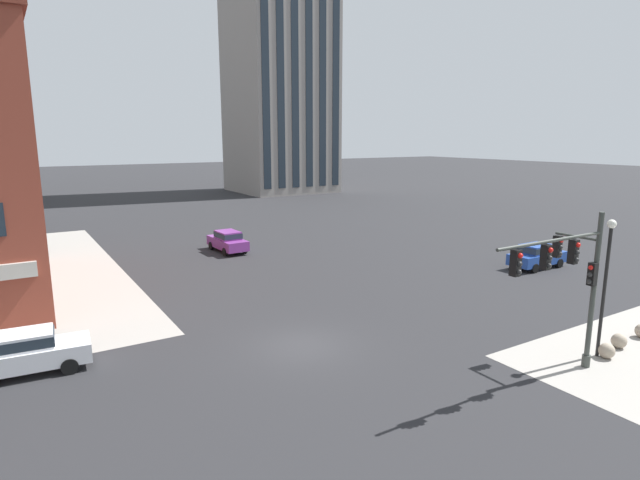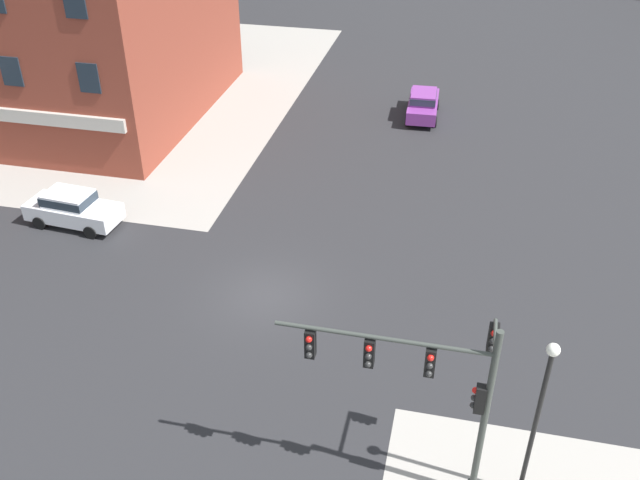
{
  "view_description": "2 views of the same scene",
  "coord_description": "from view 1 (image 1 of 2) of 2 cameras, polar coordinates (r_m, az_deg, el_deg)",
  "views": [
    {
      "loc": [
        -10.56,
        -18.53,
        9.06
      ],
      "look_at": [
        4.5,
        5.75,
        3.3
      ],
      "focal_mm": 28.91,
      "sensor_mm": 36.0,
      "label": 1
    },
    {
      "loc": [
        7.19,
        -21.77,
        17.71
      ],
      "look_at": [
        2.1,
        0.75,
        2.53
      ],
      "focal_mm": 39.56,
      "sensor_mm": 36.0,
      "label": 2
    }
  ],
  "objects": [
    {
      "name": "bollard_sphere_curb_a",
      "position": [
        24.88,
        29.15,
        -10.66
      ],
      "size": [
        0.64,
        0.64,
        0.64
      ],
      "primitive_type": "sphere",
      "color": "gray",
      "rests_on": "ground"
    },
    {
      "name": "car_cross_eastbound",
      "position": [
        39.04,
        22.88,
        -1.54
      ],
      "size": [
        4.4,
        1.9,
        1.68
      ],
      "color": "#23479E",
      "rests_on": "ground"
    },
    {
      "name": "bollard_sphere_curb_b",
      "position": [
        26.28,
        30.19,
        -9.63
      ],
      "size": [
        0.64,
        0.64,
        0.64
      ],
      "primitive_type": "sphere",
      "color": "gray",
      "rests_on": "ground"
    },
    {
      "name": "car_main_southbound_far",
      "position": [
        23.3,
        -29.69,
        -10.62
      ],
      "size": [
        4.53,
        2.16,
        1.68
      ],
      "color": "silver",
      "rests_on": "ground"
    },
    {
      "name": "street_lamp_corner_near",
      "position": [
        23.97,
        29.11,
        -3.21
      ],
      "size": [
        0.36,
        0.36,
        5.81
      ],
      "color": "black",
      "rests_on": "ground"
    },
    {
      "name": "traffic_signal_main",
      "position": [
        21.51,
        26.03,
        -3.3
      ],
      "size": [
        5.98,
        2.09,
        6.26
      ],
      "color": "#383D38",
      "rests_on": "ground"
    },
    {
      "name": "car_main_northbound_near",
      "position": [
        41.69,
        -10.18,
        -0.04
      ],
      "size": [
        2.02,
        4.46,
        1.68
      ],
      "color": "#7A3389",
      "rests_on": "ground"
    },
    {
      "name": "ground_plane",
      "position": [
        23.17,
        -2.0,
        -11.62
      ],
      "size": [
        320.0,
        320.0,
        0.0
      ],
      "primitive_type": "plane",
      "color": "#262628"
    }
  ]
}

